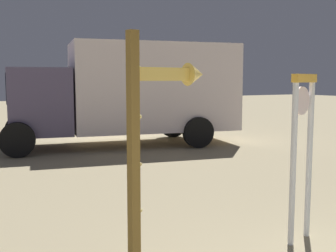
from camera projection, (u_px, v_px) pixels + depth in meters
standing_clock at (302, 141)px, 4.98m from camera, size 0.49×0.21×2.04m
arrow_sign at (158, 117)px, 4.34m from camera, size 0.98×0.29×2.46m
box_truck_near at (133, 90)px, 12.51m from camera, size 7.18×3.73×3.05m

